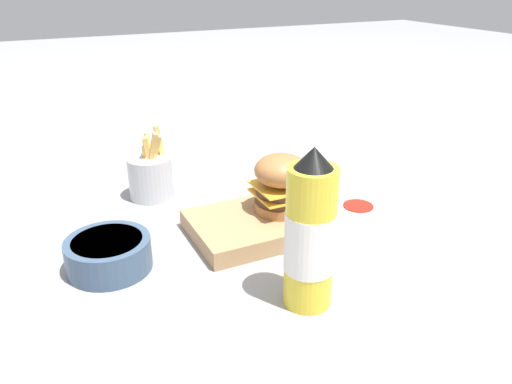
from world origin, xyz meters
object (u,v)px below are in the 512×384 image
fries_basket (151,176)px  spoon (295,168)px  serving_board (256,225)px  side_bowl (109,253)px  burger (281,183)px  ketchup_bottle (310,235)px

fries_basket → spoon: 0.35m
fries_basket → spoon: fries_basket is taller
serving_board → fries_basket: size_ratio=1.54×
serving_board → side_bowl: size_ratio=1.72×
serving_board → spoon: 0.33m
serving_board → spoon: size_ratio=1.69×
serving_board → spoon: serving_board is taller
spoon → serving_board: bearing=-167.9°
side_bowl → spoon: bearing=-153.6°
burger → ketchup_bottle: (0.08, 0.22, 0.02)m
serving_board → burger: (-0.05, -0.01, 0.07)m
burger → fries_basket: fries_basket is taller
serving_board → burger: 0.09m
spoon → ketchup_bottle: bearing=-153.2°
serving_board → ketchup_bottle: bearing=84.2°
burger → side_bowl: size_ratio=0.80×
spoon → side_bowl: bearing=171.1°
serving_board → ketchup_bottle: size_ratio=0.98×
serving_board → fries_basket: (0.13, -0.24, 0.03)m
side_bowl → spoon: size_ratio=0.99×
burger → spoon: size_ratio=0.79×
ketchup_bottle → fries_basket: ketchup_bottle is taller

